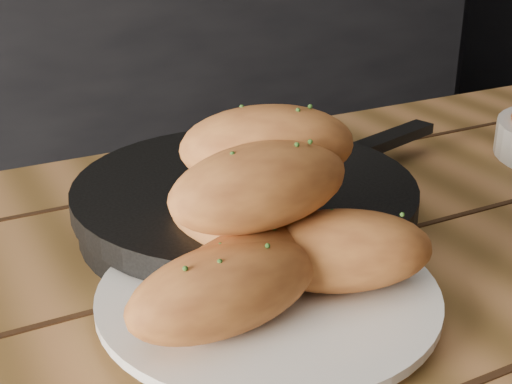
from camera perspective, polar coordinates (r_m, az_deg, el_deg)
name	(u,v)px	position (r m, az deg, el deg)	size (l,w,h in m)	color
plate	(268,297)	(0.55, 0.98, -8.42)	(0.26, 0.26, 0.02)	white
bread_rolls	(261,230)	(0.52, 0.39, -3.03)	(0.25, 0.21, 0.13)	#CB7A38
skillet	(246,202)	(0.68, -0.78, -0.80)	(0.45, 0.32, 0.05)	black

